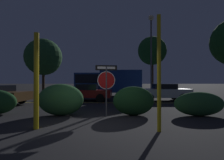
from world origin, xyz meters
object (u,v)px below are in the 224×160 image
at_px(stop_sign, 106,80).
at_px(passing_car_3, 163,92).
at_px(passing_car_2, 87,92).
at_px(delivery_truck, 107,82).
at_px(street_lamp, 151,40).
at_px(hedge_bush_2, 133,101).
at_px(tree_1, 43,57).
at_px(hedge_bush_1, 61,100).
at_px(yellow_pole_right, 159,73).
at_px(tree_2, 152,51).
at_px(yellow_pole_left, 36,81).
at_px(hedge_bush_3, 199,104).

bearing_deg(stop_sign, passing_car_3, 45.51).
bearing_deg(passing_car_2, delivery_truck, -13.60).
bearing_deg(street_lamp, delivery_truck, 179.03).
height_order(hedge_bush_2, passing_car_3, passing_car_3).
bearing_deg(delivery_truck, tree_1, 71.24).
bearing_deg(hedge_bush_1, tree_1, 116.03).
bearing_deg(tree_1, stop_sign, -57.62).
bearing_deg(passing_car_3, tree_1, 57.41).
relative_size(yellow_pole_right, hedge_bush_2, 1.94).
bearing_deg(tree_2, passing_car_2, -129.92).
height_order(hedge_bush_1, passing_car_3, hedge_bush_1).
height_order(yellow_pole_left, yellow_pole_right, yellow_pole_right).
bearing_deg(passing_car_2, yellow_pole_left, -178.75).
bearing_deg(yellow_pole_right, street_lamp, 80.07).
xyz_separation_m(hedge_bush_2, street_lamp, (2.77, 10.33, 5.17)).
xyz_separation_m(street_lamp, tree_1, (-12.37, 2.77, -1.36)).
bearing_deg(street_lamp, hedge_bush_3, -89.92).
bearing_deg(delivery_truck, hedge_bush_1, 172.56).
relative_size(hedge_bush_2, street_lamp, 0.21).
xyz_separation_m(stop_sign, hedge_bush_3, (3.94, 0.15, -1.02)).
distance_m(hedge_bush_3, passing_car_2, 8.28).
bearing_deg(street_lamp, passing_car_2, -142.24).
xyz_separation_m(yellow_pole_right, delivery_truck, (-2.28, 12.85, -0.23)).
relative_size(tree_1, tree_2, 0.95).
xyz_separation_m(hedge_bush_2, tree_1, (-9.60, 13.10, 3.81)).
bearing_deg(delivery_truck, hedge_bush_3, -156.42).
bearing_deg(hedge_bush_3, stop_sign, -177.85).
relative_size(stop_sign, delivery_truck, 0.32).
bearing_deg(hedge_bush_2, street_lamp, 75.02).
distance_m(passing_car_3, tree_1, 14.83).
height_order(yellow_pole_right, passing_car_3, yellow_pole_right).
bearing_deg(yellow_pole_left, street_lamp, 64.69).
xyz_separation_m(stop_sign, tree_2, (4.69, 13.90, 3.68)).
distance_m(yellow_pole_left, hedge_bush_3, 6.46).
distance_m(hedge_bush_2, tree_1, 16.68).
relative_size(delivery_truck, tree_2, 0.96).
bearing_deg(hedge_bush_1, passing_car_2, 89.04).
bearing_deg(yellow_pole_right, stop_sign, 127.11).
distance_m(hedge_bush_1, tree_1, 15.17).
xyz_separation_m(hedge_bush_1, tree_1, (-6.45, 13.20, 3.76)).
height_order(hedge_bush_3, passing_car_3, passing_car_3).
height_order(stop_sign, tree_1, tree_1).
bearing_deg(hedge_bush_3, tree_1, 133.26).
distance_m(yellow_pole_left, passing_car_2, 8.15).
height_order(hedge_bush_3, tree_1, tree_1).
bearing_deg(hedge_bush_3, tree_2, 86.89).
relative_size(hedge_bush_1, delivery_truck, 0.30).
bearing_deg(hedge_bush_2, yellow_pole_left, -144.49).
distance_m(delivery_truck, tree_1, 8.81).
distance_m(yellow_pole_left, yellow_pole_right, 3.74).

